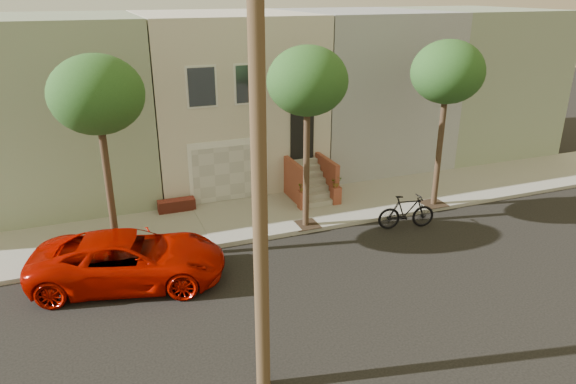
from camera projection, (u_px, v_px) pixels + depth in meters
name	position (u px, v px, depth m)	size (l,w,h in m)	color
ground	(326.00, 287.00, 15.23)	(90.00, 90.00, 0.00)	black
sidewalk	(266.00, 216.00, 19.85)	(40.00, 3.70, 0.15)	gray
house_row	(223.00, 94.00, 23.63)	(33.10, 11.70, 7.00)	beige
tree_left	(97.00, 96.00, 14.86)	(2.70, 2.57, 6.30)	#2D2116
tree_mid	(307.00, 82.00, 17.05)	(2.70, 2.57, 6.30)	#2D2116
tree_right	(448.00, 73.00, 18.90)	(2.70, 2.57, 6.30)	#2D2116
pickup_truck	(130.00, 259.00, 15.22)	(2.54, 5.50, 1.53)	#B20C00
motorcycle	(406.00, 212.00, 18.80)	(0.59, 2.10, 1.26)	black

